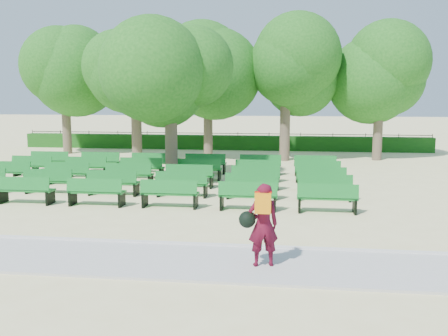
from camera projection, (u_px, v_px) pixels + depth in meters
ground at (172, 193)px, 18.19m from camera, size 120.00×120.00×0.00m
paving at (94, 258)px, 10.92m from camera, size 30.00×2.20×0.06m
curb at (113, 242)px, 12.05m from camera, size 30.00×0.12×0.10m
hedge at (222, 142)px, 31.85m from camera, size 26.00×0.70×0.90m
fence at (222, 149)px, 32.31m from camera, size 26.00×0.10×1.02m
tree_line at (212, 157)px, 27.99m from camera, size 21.80×6.80×7.04m
bench_array at (160, 184)px, 19.31m from camera, size 1.83×0.62×1.14m
tree_among at (170, 80)px, 19.65m from camera, size 4.08×4.08×5.97m
person at (262, 224)px, 10.23m from camera, size 0.86×0.56×1.74m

